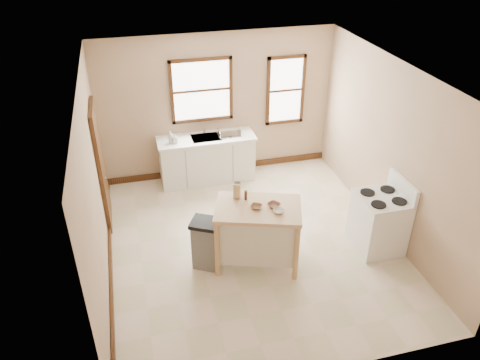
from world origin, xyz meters
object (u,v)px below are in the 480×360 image
Objects in this scene: soap_bottle_b at (175,138)px; bowl_b at (274,205)px; gas_stove at (380,215)px; trash_bin at (206,244)px; soap_bottle_a at (171,137)px; kitchen_island at (258,235)px; knife_block at (237,191)px; bowl_c at (278,211)px; dish_rack at (229,133)px; pepper_grinder at (246,195)px; bowl_a at (256,207)px.

soap_bottle_b reaches higher than bowl_b.
trash_bin is at bearing 175.32° from gas_stove.
soap_bottle_a is at bearing 137.21° from gas_stove.
knife_block reaches higher than kitchen_island.
soap_bottle_b reaches higher than bowl_c.
gas_stove is (2.80, -2.64, -0.41)m from soap_bottle_b.
gas_stove is at bearing -49.12° from soap_bottle_b.
bowl_b is at bearing 177.73° from gas_stove.
bowl_c is at bearing -27.15° from knife_block.
dish_rack is at bearing 0.02° from soap_bottle_a.
bowl_a is (0.09, -0.25, -0.05)m from pepper_grinder.
bowl_c is (0.47, -0.53, -0.08)m from knife_block.
knife_block is 0.59m from bowl_b.
pepper_grinder reaches higher than soap_bottle_a.
knife_block reaches higher than bowl_c.
knife_block reaches higher than trash_bin.
bowl_c is 1.76m from gas_stove.
bowl_a is (0.83, -2.54, 0.02)m from soap_bottle_b.
pepper_grinder reaches higher than bowl_a.
pepper_grinder is (0.11, -0.10, -0.03)m from knife_block.
gas_stove is (2.87, -2.66, -0.44)m from soap_bottle_a.
gas_stove is at bearing -45.33° from soap_bottle_a.
pepper_grinder is (0.81, -2.32, 0.05)m from soap_bottle_a.
gas_stove reaches higher than trash_bin.
gas_stove reaches higher than kitchen_island.
soap_bottle_b is 0.15× the size of kitchen_island.
bowl_b is at bearing -5.44° from bowl_a.
kitchen_island is at bearing 19.53° from trash_bin.
gas_stove is (1.75, -2.71, -0.38)m from dish_rack.
dish_rack is at bearing -1.95° from soap_bottle_b.
soap_bottle_b is 2.49m from trash_bin.
soap_bottle_b is at bearing 112.87° from bowl_b.
kitchen_island is at bearing -72.50° from soap_bottle_a.
bowl_b is (0.45, -0.37, -0.08)m from knife_block.
trash_bin is at bearing 162.36° from bowl_c.
soap_bottle_a is 0.54× the size of dish_rack.
bowl_c is (0.27, -0.19, 0.00)m from bowl_a.
kitchen_island is 0.57m from bowl_b.
pepper_grinder is (-0.31, -2.37, 0.11)m from dish_rack.
pepper_grinder is at bearing 110.36° from bowl_a.
soap_bottle_b is at bearing 108.07° from bowl_a.
gas_stove is at bearing 15.45° from kitchen_island.
soap_bottle_b reaches higher than dish_rack.
pepper_grinder is (0.74, -2.30, 0.07)m from soap_bottle_b.
bowl_c reaches higher than trash_bin.
soap_bottle_b reaches higher than bowl_a.
soap_bottle_a is 0.28× the size of trash_bin.
bowl_c reaches higher than dish_rack.
gas_stove is at bearing 23.65° from trash_bin.
bowl_c is at bearing -176.81° from gas_stove.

